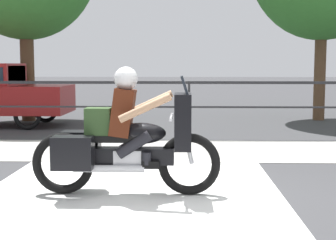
# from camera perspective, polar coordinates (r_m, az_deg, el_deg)

# --- Properties ---
(ground_plane) EXTENTS (120.00, 120.00, 0.00)m
(ground_plane) POSITION_cam_1_polar(r_m,az_deg,el_deg) (6.27, 2.74, -8.60)
(ground_plane) COLOR #38383A
(sidewalk_band) EXTENTS (44.00, 2.40, 0.01)m
(sidewalk_band) POSITION_cam_1_polar(r_m,az_deg,el_deg) (9.60, 2.42, -3.39)
(sidewalk_band) COLOR #A8A59E
(sidewalk_band) RESTS_ON ground
(crosswalk_band) EXTENTS (3.72, 6.00, 0.01)m
(crosswalk_band) POSITION_cam_1_polar(r_m,az_deg,el_deg) (6.11, -4.42, -8.97)
(crosswalk_band) COLOR silver
(crosswalk_band) RESTS_ON ground
(fence_railing) EXTENTS (36.00, 0.05, 1.24)m
(fence_railing) POSITION_cam_1_polar(r_m,az_deg,el_deg) (11.11, 2.35, 2.95)
(fence_railing) COLOR #232326
(fence_railing) RESTS_ON ground
(motorcycle) EXTENTS (2.33, 0.76, 1.57)m
(motorcycle) POSITION_cam_1_polar(r_m,az_deg,el_deg) (6.31, -4.80, -2.11)
(motorcycle) COLOR black
(motorcycle) RESTS_ON ground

